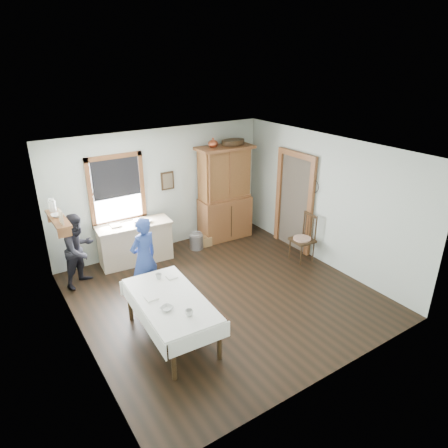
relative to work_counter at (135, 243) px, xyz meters
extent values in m
cube|color=black|center=(0.84, -2.11, -0.43)|extent=(5.00, 5.00, 0.01)
cube|color=silver|center=(0.84, -2.11, 2.26)|extent=(5.00, 5.00, 0.01)
cube|color=beige|center=(0.84, 0.39, 0.91)|extent=(5.00, 0.01, 2.70)
cube|color=beige|center=(0.84, -4.61, 0.91)|extent=(5.00, 0.01, 2.70)
cube|color=beige|center=(-1.66, -2.11, 0.91)|extent=(0.01, 5.00, 2.70)
cube|color=beige|center=(3.34, -2.11, 0.91)|extent=(0.01, 5.00, 2.70)
cube|color=white|center=(-0.16, 0.37, 1.11)|extent=(1.00, 0.02, 1.30)
cube|color=brown|center=(-0.16, 0.35, 1.81)|extent=(1.18, 0.06, 0.09)
cube|color=brown|center=(-0.16, 0.35, 0.42)|extent=(1.18, 0.06, 0.09)
cube|color=brown|center=(-0.70, 0.35, 1.11)|extent=(0.09, 0.06, 1.48)
cube|color=brown|center=(0.39, 0.35, 1.11)|extent=(0.09, 0.06, 1.48)
cube|color=black|center=(-0.16, 0.33, 1.36)|extent=(0.98, 0.03, 0.80)
cube|color=#4A4034|center=(3.31, -1.26, 0.61)|extent=(0.03, 0.90, 2.10)
cube|color=brown|center=(3.28, -1.77, 0.61)|extent=(0.08, 0.12, 2.10)
cube|color=brown|center=(3.28, -0.75, 0.61)|extent=(0.08, 0.12, 2.10)
cube|color=brown|center=(3.28, -1.26, 1.72)|extent=(0.08, 1.14, 0.12)
cube|color=brown|center=(-1.53, -0.61, 1.11)|extent=(0.24, 1.00, 0.04)
cube|color=brown|center=(-1.53, -1.01, 1.01)|extent=(0.22, 0.03, 0.18)
cube|color=brown|center=(-1.53, -0.21, 1.01)|extent=(0.22, 0.03, 0.18)
cube|color=tan|center=(-1.53, -0.91, 1.24)|extent=(0.03, 0.22, 0.24)
cylinder|color=silver|center=(-1.53, -0.26, 1.24)|extent=(0.12, 0.12, 0.22)
cube|color=#382513|center=(0.99, 0.35, 1.11)|extent=(0.30, 0.04, 0.40)
torus|color=black|center=(3.29, -1.81, 1.28)|extent=(0.01, 0.27, 0.27)
cube|color=tan|center=(0.00, 0.00, 0.00)|extent=(1.58, 0.71, 0.88)
cube|color=brown|center=(2.28, 0.01, 0.67)|extent=(1.34, 0.69, 2.23)
cube|color=white|center=(-0.49, -2.70, -0.07)|extent=(1.05, 1.88, 0.73)
cube|color=#382513|center=(3.01, -1.89, 0.08)|extent=(0.51, 0.51, 1.04)
cube|color=#A2A3AA|center=(1.38, -0.17, -0.27)|extent=(0.39, 0.39, 0.33)
cube|color=#9C6F46|center=(1.57, -0.12, -0.33)|extent=(0.40, 0.30, 0.22)
imported|color=navy|center=(-0.33, -1.33, 0.27)|extent=(0.60, 0.48, 1.42)
imported|color=black|center=(-1.20, -0.27, 0.23)|extent=(0.82, 0.77, 1.33)
imported|color=silver|center=(-0.46, -3.23, 0.34)|extent=(0.14, 0.14, 0.09)
imported|color=silver|center=(-0.40, -2.09, 0.34)|extent=(0.11, 0.11, 0.09)
imported|color=silver|center=(-0.66, -2.93, 0.32)|extent=(0.25, 0.25, 0.05)
imported|color=brown|center=(-0.45, 0.12, 0.45)|extent=(0.20, 0.25, 0.02)
imported|color=silver|center=(0.28, -0.09, 0.47)|extent=(0.24, 0.24, 0.06)
imported|color=silver|center=(-1.53, -0.56, 1.16)|extent=(0.22, 0.22, 0.05)
camera|label=1|loc=(-2.60, -7.40, 3.69)|focal=32.00mm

